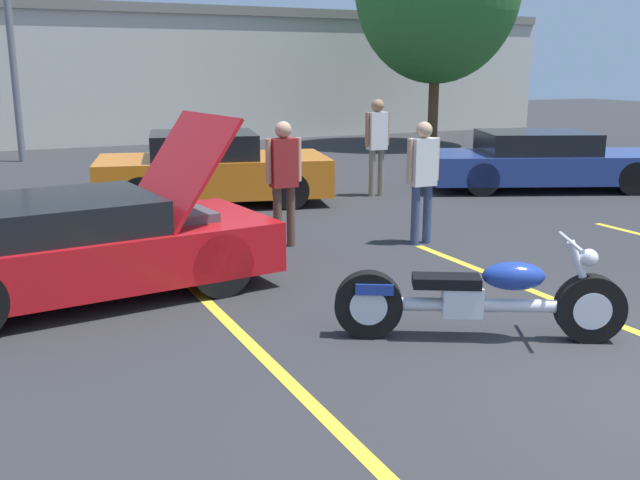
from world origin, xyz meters
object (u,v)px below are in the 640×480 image
(motorcycle, at_px, (478,299))
(spectator_midground, at_px, (377,138))
(show_car_hood_open, at_px, (85,245))
(spectator_by_show_car, at_px, (423,172))
(parked_car_right_row, at_px, (542,161))
(spectator_near_motorcycle, at_px, (284,173))
(parked_car_mid_row, at_px, (211,170))
(light_pole, at_px, (11,5))

(motorcycle, xyz_separation_m, spectator_midground, (2.95, 6.92, 0.73))
(show_car_hood_open, bearing_deg, motorcycle, -49.85)
(spectator_by_show_car, bearing_deg, motorcycle, -115.46)
(parked_car_right_row, xyz_separation_m, spectator_near_motorcycle, (-6.66, -2.23, 0.47))
(motorcycle, bearing_deg, parked_car_mid_row, 120.18)
(light_pole, distance_m, parked_car_mid_row, 9.02)
(parked_car_right_row, distance_m, spectator_midground, 3.60)
(show_car_hood_open, bearing_deg, parked_car_mid_row, 52.26)
(parked_car_mid_row, relative_size, spectator_near_motorcycle, 2.57)
(light_pole, distance_m, parked_car_right_row, 13.56)
(motorcycle, height_order, parked_car_mid_row, parked_car_mid_row)
(spectator_by_show_car, relative_size, spectator_midground, 0.93)
(light_pole, bearing_deg, parked_car_right_row, -45.24)
(spectator_near_motorcycle, bearing_deg, show_car_hood_open, -159.03)
(spectator_by_show_car, xyz_separation_m, spectator_midground, (1.38, 3.63, 0.10))
(light_pole, bearing_deg, spectator_midground, -56.13)
(light_pole, bearing_deg, spectator_by_show_car, -70.25)
(show_car_hood_open, xyz_separation_m, spectator_by_show_car, (4.60, 0.40, 0.45))
(light_pole, xyz_separation_m, motorcycle, (2.82, -15.51, -3.58))
(parked_car_right_row, bearing_deg, show_car_hood_open, -137.35)
(spectator_near_motorcycle, bearing_deg, spectator_by_show_car, -20.38)
(spectator_near_motorcycle, bearing_deg, motorcycle, -86.54)
(parked_car_mid_row, distance_m, spectator_midground, 3.20)
(show_car_hood_open, bearing_deg, parked_car_right_row, 13.07)
(motorcycle, relative_size, spectator_near_motorcycle, 1.37)
(parked_car_right_row, bearing_deg, spectator_midground, -168.45)
(parked_car_right_row, height_order, spectator_midground, spectator_midground)
(show_car_hood_open, distance_m, spectator_midground, 7.23)
(light_pole, height_order, show_car_hood_open, light_pole)
(motorcycle, bearing_deg, light_pole, 129.33)
(light_pole, distance_m, show_car_hood_open, 13.07)
(show_car_hood_open, relative_size, parked_car_right_row, 0.82)
(parked_car_right_row, xyz_separation_m, spectator_midground, (-3.48, 0.73, 0.55))
(parked_car_right_row, relative_size, spectator_near_motorcycle, 2.96)
(light_pole, xyz_separation_m, parked_car_mid_row, (2.67, -7.94, -3.35))
(spectator_midground, bearing_deg, motorcycle, -113.05)
(parked_car_mid_row, bearing_deg, show_car_hood_open, -107.61)
(parked_car_mid_row, relative_size, spectator_by_show_car, 2.60)
(light_pole, relative_size, show_car_hood_open, 1.71)
(motorcycle, relative_size, spectator_midground, 1.28)
(motorcycle, height_order, spectator_by_show_car, spectator_by_show_car)
(parked_car_mid_row, bearing_deg, motorcycle, -74.87)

